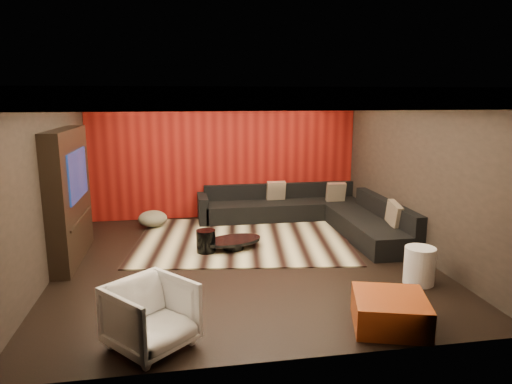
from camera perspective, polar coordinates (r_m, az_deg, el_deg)
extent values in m
cube|color=black|center=(7.77, -1.45, -8.66)|extent=(6.00, 6.00, 0.02)
cube|color=silver|center=(7.28, -1.57, 12.62)|extent=(6.00, 6.00, 0.02)
cube|color=black|center=(10.35, -3.91, 4.55)|extent=(6.00, 0.02, 2.80)
cube|color=black|center=(7.58, -24.64, 0.80)|extent=(0.02, 6.00, 2.80)
cube|color=black|center=(8.37, 19.37, 2.16)|extent=(0.02, 6.00, 2.80)
cube|color=#6B0C0A|center=(10.31, -3.89, 4.52)|extent=(5.98, 0.05, 2.78)
cube|color=silver|center=(9.96, -3.83, 11.70)|extent=(6.00, 0.60, 0.22)
cube|color=silver|center=(4.62, 3.32, 11.56)|extent=(6.00, 0.60, 0.22)
cube|color=silver|center=(7.39, -23.15, 10.75)|extent=(0.60, 4.80, 0.22)
cube|color=silver|center=(8.11, 18.05, 11.13)|extent=(0.60, 4.80, 0.22)
cube|color=#FFD899|center=(9.62, -3.60, 11.17)|extent=(4.80, 0.08, 0.04)
cube|color=#FFD899|center=(4.95, 2.41, 10.55)|extent=(4.80, 0.08, 0.04)
cube|color=#FFD899|center=(7.32, -20.47, 10.25)|extent=(0.08, 4.80, 0.04)
cube|color=#FFD899|center=(7.96, 15.80, 10.61)|extent=(0.08, 4.80, 0.04)
cube|color=black|center=(8.17, -22.33, -0.42)|extent=(0.30, 2.00, 2.20)
cube|color=black|center=(8.07, -21.42, 2.04)|extent=(0.04, 1.30, 0.80)
cube|color=black|center=(8.23, -21.03, -3.11)|extent=(0.04, 1.60, 0.04)
cube|color=beige|center=(8.83, -1.65, -5.97)|extent=(4.36, 3.51, 0.02)
cylinder|color=black|center=(8.28, -2.87, -6.49)|extent=(1.33, 1.33, 0.18)
cylinder|color=black|center=(8.11, -6.27, -6.12)|extent=(0.44, 0.44, 0.40)
ellipsoid|color=beige|center=(9.87, -12.79, -3.27)|extent=(0.72, 0.72, 0.33)
cylinder|color=white|center=(7.19, 19.74, -8.65)|extent=(0.47, 0.47, 0.56)
cube|color=#A54315|center=(5.87, 16.39, -14.14)|extent=(1.05, 1.05, 0.38)
imported|color=white|center=(5.26, -12.97, -14.83)|extent=(1.15, 1.15, 0.75)
cube|color=black|center=(10.33, 3.37, -2.24)|extent=(3.50, 0.90, 0.40)
cube|color=black|center=(10.58, 2.97, 0.18)|extent=(3.50, 0.20, 0.35)
cube|color=black|center=(9.12, 13.89, -4.48)|extent=(0.90, 2.60, 0.40)
cube|color=black|center=(9.17, 16.02, -2.09)|extent=(0.20, 2.60, 0.35)
cube|color=black|center=(10.06, -6.67, -2.10)|extent=(0.20, 0.90, 0.60)
cube|color=beige|center=(8.65, 16.88, -2.67)|extent=(0.12, 0.50, 0.50)
cube|color=beige|center=(10.35, 2.51, 0.19)|extent=(0.42, 0.20, 0.44)
cube|color=beige|center=(10.34, 9.95, 0.01)|extent=(0.42, 0.20, 0.44)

